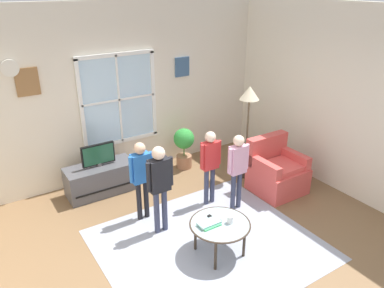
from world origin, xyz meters
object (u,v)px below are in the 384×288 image
potted_plant_by_window (184,145)px  floor_lamp (249,102)px  television (98,155)px  person_pink_shirt (238,164)px  armchair (276,172)px  person_red_shirt (210,160)px  tv_stand (101,179)px  coffee_table (220,225)px  person_black_shirt (160,180)px  remote_near_books (212,218)px  book_stack (209,223)px  remote_near_cup (216,219)px  cup (230,220)px  person_blue_shirt (141,172)px

potted_plant_by_window → floor_lamp: (0.73, -0.84, 0.89)m
television → person_pink_shirt: person_pink_shirt is taller
armchair → person_red_shirt: (-1.13, 0.26, 0.41)m
tv_stand → coffee_table: (0.71, -2.22, 0.17)m
television → person_black_shirt: 1.46m
television → person_red_shirt: bearing=-43.1°
armchair → remote_near_books: 1.84m
potted_plant_by_window → floor_lamp: floor_lamp is taller
person_red_shirt → person_pink_shirt: (0.25, -0.33, 0.00)m
tv_stand → book_stack: size_ratio=3.91×
remote_near_cup → person_black_shirt: bearing=118.9°
cup → armchair: bearing=27.3°
floor_lamp → tv_stand: bearing=160.9°
person_pink_shirt → person_blue_shirt: person_pink_shirt is taller
person_black_shirt → person_pink_shirt: (1.21, -0.11, -0.05)m
coffee_table → person_black_shirt: size_ratio=0.60×
cup → person_blue_shirt: 1.40m
person_blue_shirt → potted_plant_by_window: (1.34, 1.06, -0.29)m
potted_plant_by_window → tv_stand: bearing=-178.6°
cup → remote_near_books: bearing=125.8°
person_pink_shirt → remote_near_books: bearing=-146.7°
book_stack → person_red_shirt: bearing=54.5°
person_red_shirt → remote_near_books: bearing=-123.7°
armchair → remote_near_books: size_ratio=6.21×
person_black_shirt → cup: bearing=-59.3°
remote_near_cup → potted_plant_by_window: (0.88, 2.18, -0.00)m
potted_plant_by_window → person_red_shirt: bearing=-104.1°
television → remote_near_cup: (0.71, -2.13, -0.22)m
person_black_shirt → armchair: bearing=-0.8°
tv_stand → book_stack: (0.58, -2.17, 0.22)m
book_stack → coffee_table: bearing=-21.4°
remote_near_books → remote_near_cup: 0.06m
tv_stand → floor_lamp: 2.69m
person_pink_shirt → cup: bearing=-133.5°
book_stack → remote_near_books: book_stack is taller
remote_near_books → person_red_shirt: person_red_shirt is taller
tv_stand → potted_plant_by_window: bearing=1.4°
armchair → person_red_shirt: size_ratio=0.74×
coffee_table → book_stack: bearing=158.6°
television → person_blue_shirt: person_blue_shirt is taller
television → coffee_table: television is taller
tv_stand → person_red_shirt: bearing=-43.2°
cup → person_pink_shirt: bearing=46.5°
armchair → floor_lamp: floor_lamp is taller
book_stack → person_pink_shirt: 1.17m
coffee_table → remote_near_cup: 0.09m
armchair → remote_near_cup: armchair is taller
person_black_shirt → floor_lamp: (2.00, 0.62, 0.55)m
cup → potted_plant_by_window: potted_plant_by_window is taller
book_stack → remote_near_books: bearing=40.1°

